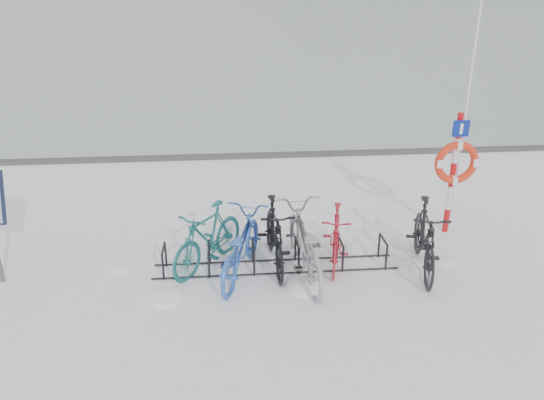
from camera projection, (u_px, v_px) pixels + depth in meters
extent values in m
plane|color=white|center=(275.00, 268.00, 8.78)|extent=(900.00, 900.00, 0.00)
cube|color=#3F3F42|center=(255.00, 156.00, 14.18)|extent=(400.00, 0.25, 0.10)
cylinder|color=black|center=(163.00, 267.00, 8.34)|extent=(0.04, 0.04, 0.44)
cylinder|color=black|center=(166.00, 254.00, 8.75)|extent=(0.04, 0.04, 0.44)
cylinder|color=black|center=(163.00, 248.00, 8.46)|extent=(0.04, 0.44, 0.04)
cylinder|color=black|center=(209.00, 265.00, 8.40)|extent=(0.04, 0.04, 0.44)
cylinder|color=black|center=(209.00, 252.00, 8.81)|extent=(0.04, 0.04, 0.44)
cylinder|color=black|center=(209.00, 247.00, 8.52)|extent=(0.04, 0.44, 0.04)
cylinder|color=black|center=(254.00, 263.00, 8.46)|extent=(0.04, 0.04, 0.44)
cylinder|color=black|center=(253.00, 250.00, 8.86)|extent=(0.04, 0.04, 0.44)
cylinder|color=black|center=(253.00, 245.00, 8.58)|extent=(0.04, 0.44, 0.04)
cylinder|color=black|center=(299.00, 261.00, 8.52)|extent=(0.04, 0.04, 0.44)
cylinder|color=black|center=(295.00, 249.00, 8.92)|extent=(0.04, 0.04, 0.44)
cylinder|color=black|center=(297.00, 243.00, 8.64)|extent=(0.04, 0.44, 0.04)
cylinder|color=black|center=(343.00, 260.00, 8.58)|extent=(0.04, 0.04, 0.44)
cylinder|color=black|center=(337.00, 247.00, 8.98)|extent=(0.04, 0.04, 0.44)
cylinder|color=black|center=(341.00, 241.00, 8.69)|extent=(0.04, 0.44, 0.04)
cylinder|color=black|center=(386.00, 258.00, 8.64)|extent=(0.04, 0.04, 0.44)
cylinder|color=black|center=(379.00, 245.00, 9.04)|extent=(0.04, 0.04, 0.44)
cylinder|color=black|center=(384.00, 239.00, 8.75)|extent=(0.04, 0.44, 0.04)
cylinder|color=black|center=(277.00, 273.00, 8.57)|extent=(4.00, 0.03, 0.03)
cylinder|color=black|center=(274.00, 260.00, 8.97)|extent=(4.00, 0.03, 0.03)
cylinder|color=#B90E11|center=(446.00, 220.00, 9.96)|extent=(0.10, 0.10, 0.46)
cylinder|color=silver|center=(449.00, 198.00, 9.79)|extent=(0.10, 0.10, 0.46)
cylinder|color=#B90E11|center=(452.00, 175.00, 9.61)|extent=(0.10, 0.10, 0.46)
cylinder|color=silver|center=(456.00, 151.00, 9.44)|extent=(0.10, 0.10, 0.46)
cylinder|color=#B90E11|center=(459.00, 126.00, 9.26)|extent=(0.10, 0.10, 0.46)
torus|color=red|center=(456.00, 163.00, 9.43)|extent=(0.80, 0.13, 0.80)
cube|color=navy|center=(461.00, 129.00, 9.20)|extent=(0.29, 0.03, 0.29)
cylinder|color=silver|center=(464.00, 124.00, 9.31)|extent=(0.04, 0.04, 4.14)
imported|color=#195F60|center=(208.00, 235.00, 8.67)|extent=(1.47, 1.75, 1.08)
imported|color=blue|center=(240.00, 244.00, 8.43)|extent=(1.27, 2.11, 1.05)
imported|color=black|center=(274.00, 233.00, 8.68)|extent=(0.61, 1.91, 1.14)
imported|color=gray|center=(304.00, 242.00, 8.38)|extent=(0.94, 2.25, 1.15)
imported|color=#B01D2B|center=(336.00, 235.00, 8.78)|extent=(0.82, 1.70, 0.98)
imported|color=black|center=(425.00, 236.00, 8.55)|extent=(0.93, 2.01, 1.17)
ellipsoid|color=white|center=(295.00, 254.00, 9.22)|extent=(0.33, 0.33, 0.12)
ellipsoid|color=white|center=(415.00, 268.00, 8.76)|extent=(0.59, 0.59, 0.21)
ellipsoid|color=white|center=(305.00, 287.00, 8.23)|extent=(0.67, 0.67, 0.23)
ellipsoid|color=white|center=(166.00, 298.00, 7.93)|extent=(0.59, 0.59, 0.21)
ellipsoid|color=white|center=(355.00, 248.00, 9.40)|extent=(0.44, 0.44, 0.15)
ellipsoid|color=white|center=(443.00, 263.00, 8.93)|extent=(0.41, 0.41, 0.14)
ellipsoid|color=white|center=(124.00, 270.00, 8.71)|extent=(0.36, 0.36, 0.13)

